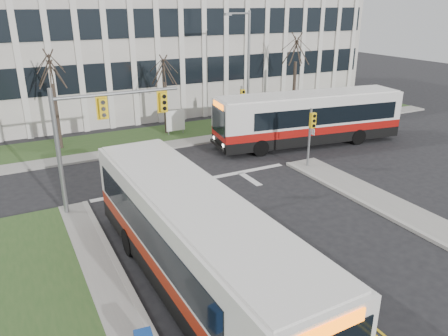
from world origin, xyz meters
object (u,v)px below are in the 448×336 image
at_px(streetlight, 247,66).
at_px(bus_main, 194,245).
at_px(bus_cross, 308,120).
at_px(directory_sign, 175,121).

distance_m(streetlight, bus_main, 21.43).
bearing_deg(bus_cross, bus_main, -41.98).
bearing_deg(streetlight, bus_main, -125.11).
distance_m(directory_sign, bus_cross, 10.12).
bearing_deg(bus_main, directory_sign, 68.96).
distance_m(streetlight, bus_cross, 6.56).
distance_m(streetlight, directory_sign, 6.96).
bearing_deg(bus_cross, directory_sign, -122.01).
relative_size(streetlight, bus_main, 0.68).
xyz_separation_m(streetlight, bus_cross, (2.22, -5.18, -3.36)).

